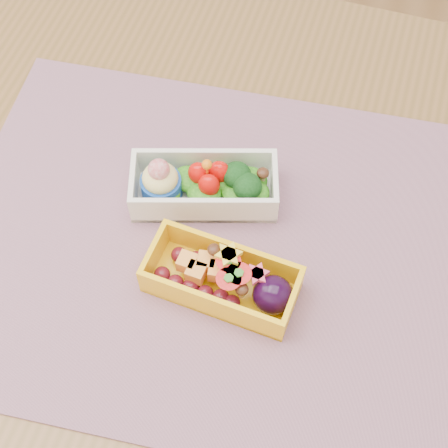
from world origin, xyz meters
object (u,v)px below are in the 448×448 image
(bento_white, at_px, (203,185))
(bento_yellow, at_px, (225,280))
(placemat, at_px, (216,245))
(table, at_px, (243,289))

(bento_white, bearing_deg, bento_yellow, -78.32)
(placemat, xyz_separation_m, bento_white, (-0.03, 0.05, 0.02))
(placemat, bearing_deg, bento_white, 119.81)
(bento_white, height_order, bento_yellow, bento_white)
(placemat, height_order, bento_white, bento_white)
(placemat, height_order, bento_yellow, bento_yellow)
(placemat, bearing_deg, table, 11.33)
(placemat, xyz_separation_m, bento_yellow, (0.02, -0.05, 0.02))
(table, height_order, placemat, placemat)
(bento_white, relative_size, bento_yellow, 1.09)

